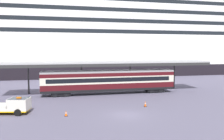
{
  "coord_description": "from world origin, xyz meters",
  "views": [
    {
      "loc": [
        -7.33,
        -24.98,
        7.6
      ],
      "look_at": [
        0.16,
        9.29,
        4.5
      ],
      "focal_mm": 36.36,
      "sensor_mm": 36.0,
      "label": 1
    }
  ],
  "objects_px": {
    "cruise_ship": "(76,33)",
    "quay_bollard": "(7,106)",
    "train_carriage": "(109,81)",
    "traffic_cone_mid": "(145,104)",
    "service_truck": "(11,105)",
    "traffic_cone_near": "(66,113)"
  },
  "relations": [
    {
      "from": "service_truck",
      "to": "traffic_cone_near",
      "type": "bearing_deg",
      "value": -21.29
    },
    {
      "from": "traffic_cone_near",
      "to": "cruise_ship",
      "type": "bearing_deg",
      "value": 85.04
    },
    {
      "from": "service_truck",
      "to": "traffic_cone_near",
      "type": "distance_m",
      "value": 6.85
    },
    {
      "from": "train_carriage",
      "to": "traffic_cone_mid",
      "type": "bearing_deg",
      "value": -73.6
    },
    {
      "from": "train_carriage",
      "to": "cruise_ship",
      "type": "bearing_deg",
      "value": 96.07
    },
    {
      "from": "cruise_ship",
      "to": "traffic_cone_mid",
      "type": "relative_size",
      "value": 215.36
    },
    {
      "from": "train_carriage",
      "to": "quay_bollard",
      "type": "relative_size",
      "value": 23.89
    },
    {
      "from": "cruise_ship",
      "to": "quay_bollard",
      "type": "relative_size",
      "value": 174.43
    },
    {
      "from": "service_truck",
      "to": "traffic_cone_mid",
      "type": "bearing_deg",
      "value": -0.78
    },
    {
      "from": "cruise_ship",
      "to": "traffic_cone_near",
      "type": "xyz_separation_m",
      "value": [
        -4.0,
        -46.01,
        -12.72
      ]
    },
    {
      "from": "cruise_ship",
      "to": "service_truck",
      "type": "height_order",
      "value": "cruise_ship"
    },
    {
      "from": "cruise_ship",
      "to": "service_truck",
      "type": "xyz_separation_m",
      "value": [
        -10.35,
        -43.54,
        -12.04
      ]
    },
    {
      "from": "service_truck",
      "to": "traffic_cone_near",
      "type": "relative_size",
      "value": 8.57
    },
    {
      "from": "train_carriage",
      "to": "service_truck",
      "type": "xyz_separation_m",
      "value": [
        -13.95,
        -9.68,
        -1.32
      ]
    },
    {
      "from": "traffic_cone_mid",
      "to": "traffic_cone_near",
      "type": "bearing_deg",
      "value": -167.95
    },
    {
      "from": "quay_bollard",
      "to": "cruise_ship",
      "type": "bearing_deg",
      "value": 74.89
    },
    {
      "from": "traffic_cone_near",
      "to": "traffic_cone_mid",
      "type": "bearing_deg",
      "value": 12.05
    },
    {
      "from": "train_carriage",
      "to": "service_truck",
      "type": "distance_m",
      "value": 17.03
    },
    {
      "from": "quay_bollard",
      "to": "traffic_cone_near",
      "type": "bearing_deg",
      "value": -31.1
    },
    {
      "from": "quay_bollard",
      "to": "traffic_cone_mid",
      "type": "bearing_deg",
      "value": -6.83
    },
    {
      "from": "traffic_cone_near",
      "to": "quay_bollard",
      "type": "height_order",
      "value": "quay_bollard"
    },
    {
      "from": "cruise_ship",
      "to": "traffic_cone_mid",
      "type": "xyz_separation_m",
      "value": [
        6.52,
        -43.77,
        -12.65
      ]
    }
  ]
}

